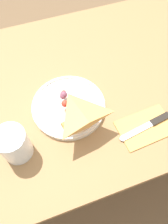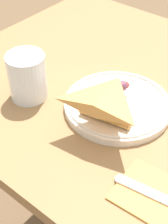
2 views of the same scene
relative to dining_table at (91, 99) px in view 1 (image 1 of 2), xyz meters
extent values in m
plane|color=brown|center=(0.00, 0.00, -0.63)|extent=(6.00, 6.00, 0.00)
cube|color=olive|center=(0.00, 0.00, 0.10)|extent=(1.11, 0.71, 0.03)
cube|color=brown|center=(-0.51, -0.31, -0.27)|extent=(0.06, 0.06, 0.72)
cylinder|color=silver|center=(0.11, 0.08, 0.13)|extent=(0.23, 0.23, 0.02)
torus|color=silver|center=(0.11, 0.08, 0.14)|extent=(0.21, 0.21, 0.01)
pyramid|color=tan|center=(0.11, 0.08, 0.14)|extent=(0.13, 0.13, 0.02)
cylinder|color=#C68942|center=(0.10, 0.14, 0.15)|extent=(0.11, 0.04, 0.02)
sphere|color=#7A4256|center=(0.12, 0.06, 0.16)|extent=(0.02, 0.02, 0.02)
sphere|color=#388433|center=(0.08, 0.10, 0.16)|extent=(0.02, 0.02, 0.02)
sphere|color=#7A4256|center=(0.11, 0.05, 0.16)|extent=(0.02, 0.02, 0.02)
sphere|color=red|center=(0.12, 0.08, 0.16)|extent=(0.02, 0.02, 0.02)
sphere|color=#7A4256|center=(0.10, 0.10, 0.16)|extent=(0.02, 0.02, 0.02)
sphere|color=red|center=(0.11, 0.05, 0.16)|extent=(0.02, 0.02, 0.02)
cylinder|color=white|center=(0.28, 0.16, 0.17)|extent=(0.08, 0.08, 0.10)
cylinder|color=#F4CC66|center=(0.28, 0.16, 0.16)|extent=(0.07, 0.07, 0.09)
torus|color=white|center=(0.28, 0.16, 0.22)|extent=(0.08, 0.08, 0.00)
cube|color=#E59E4C|center=(-0.08, 0.22, 0.12)|extent=(0.17, 0.11, 0.00)
cube|color=black|center=(-0.14, 0.21, 0.13)|extent=(0.07, 0.03, 0.01)
cube|color=silver|center=(-0.05, 0.22, 0.12)|extent=(0.11, 0.03, 0.00)
ellipsoid|color=silver|center=(-0.01, 0.23, 0.12)|extent=(0.02, 0.02, 0.00)
camera|label=1|loc=(0.18, 0.42, 0.70)|focal=35.00mm
camera|label=2|loc=(-0.19, 0.55, 0.59)|focal=55.00mm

